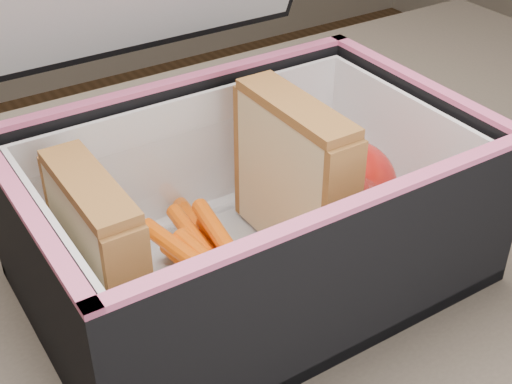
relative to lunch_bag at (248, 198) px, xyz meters
The scene contains 7 objects.
lunch_bag is the anchor object (origin of this frame).
plastic_tub 0.04m from the lunch_bag, behind, with size 0.19×0.14×0.08m, color white, non-canonical shape.
sandwich_left 0.11m from the lunch_bag, behind, with size 0.03×0.09×0.11m.
sandwich_right 0.04m from the lunch_bag, ahead, with size 0.03×0.10×0.12m.
carrot_sticks 0.05m from the lunch_bag, 163.18° to the right, with size 0.06×0.16×0.03m.
paper_napkin 0.10m from the lunch_bag, ahead, with size 0.08×0.08×0.01m, color white.
red_apple 0.08m from the lunch_bag, ahead, with size 0.09×0.09×0.08m.
Camera 1 is at (-0.20, -0.29, 1.09)m, focal length 50.00 mm.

